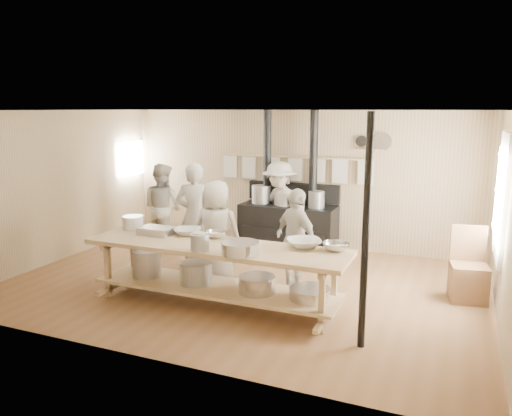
# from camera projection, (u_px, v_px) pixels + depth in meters

# --- Properties ---
(ground) EXTENTS (7.00, 7.00, 0.00)m
(ground) POSITION_uv_depth(u_px,v_px,m) (243.00, 284.00, 7.60)
(ground) COLOR brown
(ground) RESTS_ON ground
(room_shell) EXTENTS (7.00, 7.00, 7.00)m
(room_shell) POSITION_uv_depth(u_px,v_px,m) (243.00, 178.00, 7.28)
(room_shell) COLOR tan
(room_shell) RESTS_ON ground
(window_right) EXTENTS (0.09, 1.50, 1.65)m
(window_right) POSITION_uv_depth(u_px,v_px,m) (502.00, 196.00, 6.54)
(window_right) COLOR beige
(window_right) RESTS_ON ground
(left_opening) EXTENTS (0.00, 0.90, 0.90)m
(left_opening) POSITION_uv_depth(u_px,v_px,m) (131.00, 159.00, 10.40)
(left_opening) COLOR white
(left_opening) RESTS_ON ground
(stove) EXTENTS (1.90, 0.75, 2.60)m
(stove) POSITION_uv_depth(u_px,v_px,m) (288.00, 222.00, 9.42)
(stove) COLOR black
(stove) RESTS_ON ground
(towel_rail) EXTENTS (3.00, 0.04, 0.47)m
(towel_rail) POSITION_uv_depth(u_px,v_px,m) (294.00, 166.00, 9.47)
(towel_rail) COLOR tan
(towel_rail) RESTS_ON ground
(back_wall_shelf) EXTENTS (0.63, 0.14, 0.32)m
(back_wall_shelf) POSITION_uv_depth(u_px,v_px,m) (373.00, 144.00, 8.86)
(back_wall_shelf) COLOR tan
(back_wall_shelf) RESTS_ON ground
(prep_table) EXTENTS (3.60, 0.90, 0.85)m
(prep_table) POSITION_uv_depth(u_px,v_px,m) (215.00, 268.00, 6.69)
(prep_table) COLOR tan
(prep_table) RESTS_ON ground
(support_post) EXTENTS (0.08, 0.08, 2.60)m
(support_post) POSITION_uv_depth(u_px,v_px,m) (366.00, 234.00, 5.35)
(support_post) COLOR black
(support_post) RESTS_ON ground
(cook_far_left) EXTENTS (0.74, 0.57, 1.78)m
(cook_far_left) POSITION_uv_depth(u_px,v_px,m) (195.00, 217.00, 8.13)
(cook_far_left) COLOR beige
(cook_far_left) RESTS_ON ground
(cook_left) EXTENTS (0.90, 0.76, 1.64)m
(cook_left) POSITION_uv_depth(u_px,v_px,m) (163.00, 207.00, 9.28)
(cook_left) COLOR beige
(cook_left) RESTS_ON ground
(cook_center) EXTENTS (0.82, 0.59, 1.58)m
(cook_center) POSITION_uv_depth(u_px,v_px,m) (217.00, 232.00, 7.55)
(cook_center) COLOR beige
(cook_center) RESTS_ON ground
(cook_right) EXTENTS (0.94, 0.79, 1.50)m
(cook_right) POSITION_uv_depth(u_px,v_px,m) (297.00, 240.00, 7.25)
(cook_right) COLOR beige
(cook_right) RESTS_ON ground
(cook_by_window) EXTENTS (1.24, 1.00, 1.68)m
(cook_by_window) POSITION_uv_depth(u_px,v_px,m) (279.00, 207.00, 9.25)
(cook_by_window) COLOR beige
(cook_by_window) RESTS_ON ground
(chair) EXTENTS (0.55, 0.55, 1.02)m
(chair) POSITION_uv_depth(u_px,v_px,m) (468.00, 279.00, 6.92)
(chair) COLOR #513520
(chair) RESTS_ON ground
(bowl_white_a) EXTENTS (0.49, 0.49, 0.09)m
(bowl_white_a) POSITION_uv_depth(u_px,v_px,m) (188.00, 231.00, 7.14)
(bowl_white_a) COLOR white
(bowl_white_a) RESTS_ON prep_table
(bowl_steel_a) EXTENTS (0.42, 0.42, 0.09)m
(bowl_steel_a) POSITION_uv_depth(u_px,v_px,m) (217.00, 234.00, 6.96)
(bowl_steel_a) COLOR silver
(bowl_steel_a) RESTS_ON prep_table
(bowl_white_b) EXTENTS (0.60, 0.60, 0.11)m
(bowl_white_b) POSITION_uv_depth(u_px,v_px,m) (304.00, 243.00, 6.48)
(bowl_white_b) COLOR white
(bowl_white_b) RESTS_ON prep_table
(bowl_steel_b) EXTENTS (0.35, 0.35, 0.10)m
(bowl_steel_b) POSITION_uv_depth(u_px,v_px,m) (336.00, 247.00, 6.32)
(bowl_steel_b) COLOR silver
(bowl_steel_b) RESTS_ON prep_table
(roasting_pan) EXTENTS (0.48, 0.33, 0.11)m
(roasting_pan) POSITION_uv_depth(u_px,v_px,m) (156.00, 231.00, 7.15)
(roasting_pan) COLOR #B2B2B7
(roasting_pan) RESTS_ON prep_table
(mixing_bowl_large) EXTENTS (0.60, 0.60, 0.15)m
(mixing_bowl_large) POSITION_uv_depth(u_px,v_px,m) (240.00, 248.00, 6.19)
(mixing_bowl_large) COLOR silver
(mixing_bowl_large) RESTS_ON prep_table
(bucket_galv) EXTENTS (0.30, 0.30, 0.22)m
(bucket_galv) POSITION_uv_depth(u_px,v_px,m) (200.00, 242.00, 6.32)
(bucket_galv) COLOR gray
(bucket_galv) RESTS_ON prep_table
(deep_bowl_enamel) EXTENTS (0.39, 0.39, 0.19)m
(deep_bowl_enamel) POSITION_uv_depth(u_px,v_px,m) (133.00, 222.00, 7.48)
(deep_bowl_enamel) COLOR white
(deep_bowl_enamel) RESTS_ON prep_table
(pitcher) EXTENTS (0.15, 0.15, 0.24)m
(pitcher) POSITION_uv_depth(u_px,v_px,m) (199.00, 242.00, 6.32)
(pitcher) COLOR white
(pitcher) RESTS_ON prep_table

